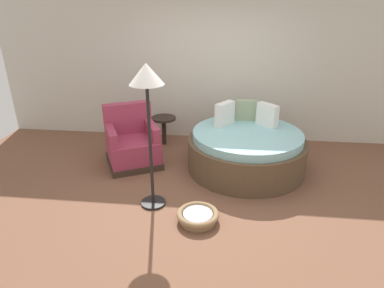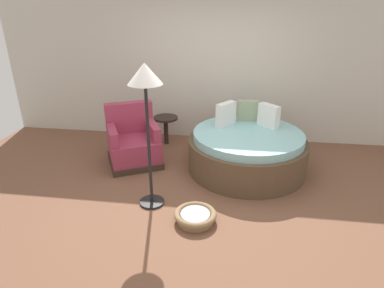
{
  "view_description": "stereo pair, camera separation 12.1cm",
  "coord_description": "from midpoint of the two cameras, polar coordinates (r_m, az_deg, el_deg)",
  "views": [
    {
      "loc": [
        0.29,
        -3.91,
        2.44
      ],
      "look_at": [
        -0.19,
        0.41,
        0.55
      ],
      "focal_mm": 30.77,
      "sensor_mm": 36.0,
      "label": 1
    },
    {
      "loc": [
        0.41,
        -3.89,
        2.44
      ],
      "look_at": [
        -0.19,
        0.41,
        0.55
      ],
      "focal_mm": 30.77,
      "sensor_mm": 36.0,
      "label": 2
    }
  ],
  "objects": [
    {
      "name": "red_armchair",
      "position": [
        5.38,
        -9.5,
        0.14
      ],
      "size": [
        1.07,
        1.07,
        0.94
      ],
      "color": "#38281E",
      "rests_on": "ground_plane"
    },
    {
      "name": "ground_plane",
      "position": [
        4.62,
        2.37,
        -8.52
      ],
      "size": [
        8.0,
        8.0,
        0.02
      ],
      "primitive_type": "cube",
      "color": "brown"
    },
    {
      "name": "side_table",
      "position": [
        5.99,
        -4.0,
        3.84
      ],
      "size": [
        0.44,
        0.44,
        0.52
      ],
      "color": "#2D231E",
      "rests_on": "ground_plane"
    },
    {
      "name": "round_daybed",
      "position": [
        5.18,
        10.17,
        -1.11
      ],
      "size": [
        1.81,
        1.81,
        0.99
      ],
      "color": "brown",
      "rests_on": "ground_plane"
    },
    {
      "name": "floor_lamp",
      "position": [
        3.8,
        -7.14,
        9.53
      ],
      "size": [
        0.4,
        0.4,
        1.82
      ],
      "color": "black",
      "rests_on": "ground_plane"
    },
    {
      "name": "back_wall",
      "position": [
        6.12,
        4.63,
        13.75
      ],
      "size": [
        8.0,
        0.12,
        2.81
      ],
      "primitive_type": "cube",
      "color": "beige",
      "rests_on": "ground_plane"
    },
    {
      "name": "pet_basket",
      "position": [
        4.03,
        1.43,
        -12.39
      ],
      "size": [
        0.51,
        0.51,
        0.13
      ],
      "color": "#8E704C",
      "rests_on": "ground_plane"
    }
  ]
}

